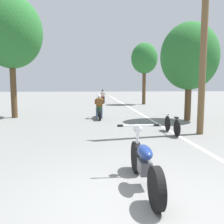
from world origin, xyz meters
TOP-DOWN VIEW (x-y plane):
  - ground_plane at (0.00, 0.00)m, footprint 120.00×120.00m
  - lane_stripe_edge at (2.51, 12.59)m, footprint 0.14×48.00m
  - utility_pole at (3.41, 4.93)m, footprint 1.10×0.24m
  - roadside_tree_right_near at (4.32, 8.26)m, footprint 2.91×2.62m
  - roadside_tree_right_far at (4.33, 18.33)m, footprint 2.42×2.18m
  - roadside_tree_left at (-4.85, 10.10)m, footprint 3.35×3.01m
  - motorcycle_foreground at (0.31, 0.62)m, footprint 0.84×2.18m
  - motorcycle_rider_lead at (-0.17, 9.37)m, footprint 0.50×2.03m
  - motorcycle_rider_far at (0.60, 20.29)m, footprint 0.50×2.10m
  - bicycle_parked at (2.38, 5.06)m, footprint 0.44×1.64m

SIDE VIEW (x-z plane):
  - ground_plane at x=0.00m, z-range 0.00..0.00m
  - lane_stripe_edge at x=2.51m, z-range 0.00..0.01m
  - bicycle_parked at x=2.38m, z-range -0.02..0.69m
  - motorcycle_foreground at x=0.31m, z-range -0.09..0.95m
  - motorcycle_rider_lead at x=-0.17m, z-range -0.16..1.15m
  - motorcycle_rider_far at x=0.60m, z-range -0.16..1.20m
  - roadside_tree_right_near at x=4.32m, z-range 0.77..5.68m
  - utility_pole at x=3.41m, z-range 0.09..7.56m
  - roadside_tree_right_far at x=4.33m, z-range 1.36..6.99m
  - roadside_tree_left at x=-4.85m, z-range 1.33..7.88m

